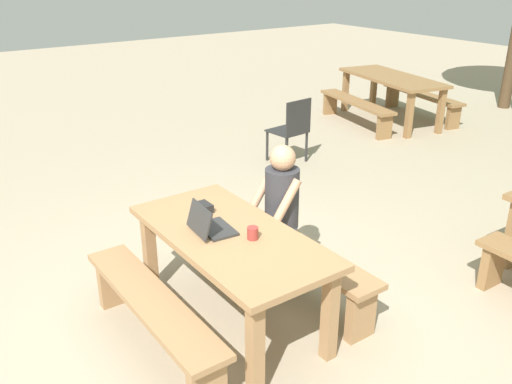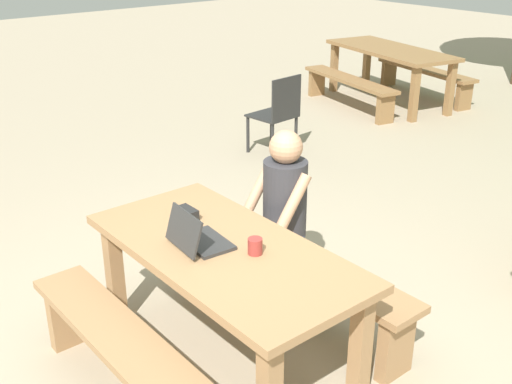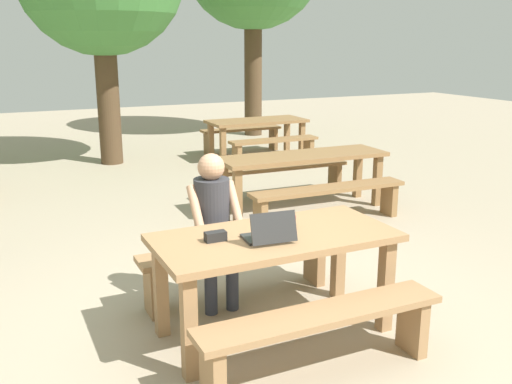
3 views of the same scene
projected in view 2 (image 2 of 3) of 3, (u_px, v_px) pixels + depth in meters
name	position (u px, v px, depth m)	size (l,w,h in m)	color
ground_plane	(227.00, 358.00, 3.75)	(30.00, 30.00, 0.00)	tan
picnic_table_front	(225.00, 265.00, 3.50)	(1.70, 0.82, 0.76)	#9E754C
bench_near	(125.00, 356.00, 3.24)	(1.65, 0.30, 0.45)	#9E754C
bench_far	(307.00, 274.00, 3.99)	(1.65, 0.30, 0.45)	#9E754C
laptop	(197.00, 237.00, 3.43)	(0.34, 0.30, 0.22)	#2D2D2D
small_pouch	(188.00, 213.00, 3.77)	(0.15, 0.07, 0.07)	black
coffee_mug	(255.00, 246.00, 3.36)	(0.08, 0.08, 0.09)	#99332D
person_seated	(280.00, 209.00, 3.98)	(0.39, 0.40, 1.24)	#333847
plastic_chair	(278.00, 113.00, 6.85)	(0.48, 0.48, 0.89)	#262626
picnic_table_distant	(390.00, 56.00, 8.79)	(2.14, 1.21, 0.77)	olive
bench_distant_south	(349.00, 85.00, 8.63)	(1.84, 0.67, 0.43)	olive
bench_distant_north	(425.00, 75.00, 9.21)	(1.84, 0.67, 0.43)	olive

